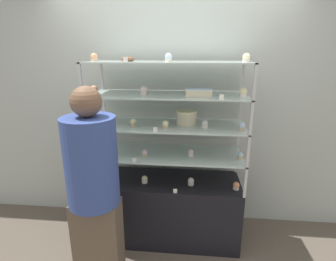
% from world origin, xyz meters
% --- Properties ---
extents(ground_plane, '(20.00, 20.00, 0.00)m').
position_xyz_m(ground_plane, '(0.00, 0.00, 0.00)').
color(ground_plane, brown).
extents(back_wall, '(8.00, 0.05, 2.60)m').
position_xyz_m(back_wall, '(0.00, 0.42, 1.30)').
color(back_wall, '#A8B2AD').
rests_on(back_wall, ground_plane).
extents(display_base, '(1.45, 0.55, 0.66)m').
position_xyz_m(display_base, '(0.00, 0.00, 0.33)').
color(display_base, black).
rests_on(display_base, ground_plane).
extents(display_riser_lower, '(1.45, 0.55, 0.29)m').
position_xyz_m(display_riser_lower, '(0.00, 0.00, 0.94)').
color(display_riser_lower, '#B7B7BC').
rests_on(display_riser_lower, display_base).
extents(display_riser_middle, '(1.45, 0.55, 0.29)m').
position_xyz_m(display_riser_middle, '(0.00, 0.00, 1.23)').
color(display_riser_middle, '#B7B7BC').
rests_on(display_riser_middle, display_riser_lower).
extents(display_riser_upper, '(1.45, 0.55, 0.29)m').
position_xyz_m(display_riser_upper, '(0.00, 0.00, 1.53)').
color(display_riser_upper, '#B7B7BC').
rests_on(display_riser_upper, display_riser_middle).
extents(display_riser_top, '(1.45, 0.55, 0.29)m').
position_xyz_m(display_riser_top, '(0.00, 0.00, 1.82)').
color(display_riser_top, '#B7B7BC').
rests_on(display_riser_top, display_riser_upper).
extents(layer_cake_centerpiece, '(0.20, 0.20, 0.13)m').
position_xyz_m(layer_cake_centerpiece, '(0.17, 0.04, 1.32)').
color(layer_cake_centerpiece, beige).
rests_on(layer_cake_centerpiece, display_riser_middle).
extents(sheet_cake_frosted, '(0.23, 0.15, 0.06)m').
position_xyz_m(sheet_cake_frosted, '(0.28, -0.04, 1.57)').
color(sheet_cake_frosted, beige).
rests_on(sheet_cake_frosted, display_riser_upper).
extents(cupcake_0, '(0.06, 0.06, 0.08)m').
position_xyz_m(cupcake_0, '(-0.65, -0.12, 0.70)').
color(cupcake_0, '#CCB28C').
rests_on(cupcake_0, display_base).
extents(cupcake_1, '(0.06, 0.06, 0.08)m').
position_xyz_m(cupcake_1, '(-0.23, -0.08, 0.70)').
color(cupcake_1, white).
rests_on(cupcake_1, display_base).
extents(cupcake_2, '(0.06, 0.06, 0.08)m').
position_xyz_m(cupcake_2, '(0.23, -0.08, 0.70)').
color(cupcake_2, beige).
rests_on(cupcake_2, display_base).
extents(cupcake_3, '(0.06, 0.06, 0.08)m').
position_xyz_m(cupcake_3, '(0.66, -0.13, 0.70)').
color(cupcake_3, beige).
rests_on(cupcake_3, display_base).
extents(price_tag_0, '(0.04, 0.00, 0.04)m').
position_xyz_m(price_tag_0, '(0.09, -0.25, 0.69)').
color(price_tag_0, white).
rests_on(price_tag_0, display_base).
extents(cupcake_4, '(0.05, 0.05, 0.07)m').
position_xyz_m(cupcake_4, '(-0.66, -0.10, 0.99)').
color(cupcake_4, white).
rests_on(cupcake_4, display_riser_lower).
extents(cupcake_5, '(0.05, 0.05, 0.07)m').
position_xyz_m(cupcake_5, '(-0.21, -0.11, 0.99)').
color(cupcake_5, '#CCB28C').
rests_on(cupcake_5, display_riser_lower).
extents(cupcake_6, '(0.05, 0.05, 0.07)m').
position_xyz_m(cupcake_6, '(0.23, -0.05, 0.99)').
color(cupcake_6, white).
rests_on(cupcake_6, display_riser_lower).
extents(cupcake_7, '(0.05, 0.05, 0.07)m').
position_xyz_m(cupcake_7, '(0.68, -0.08, 0.99)').
color(cupcake_7, '#CCB28C').
rests_on(cupcake_7, display_riser_lower).
extents(price_tag_1, '(0.04, 0.00, 0.04)m').
position_xyz_m(price_tag_1, '(-0.28, -0.25, 0.98)').
color(price_tag_1, white).
rests_on(price_tag_1, display_riser_lower).
extents(cupcake_8, '(0.06, 0.06, 0.07)m').
position_xyz_m(cupcake_8, '(-0.65, -0.07, 1.28)').
color(cupcake_8, beige).
rests_on(cupcake_8, display_riser_middle).
extents(cupcake_9, '(0.06, 0.06, 0.07)m').
position_xyz_m(cupcake_9, '(-0.32, -0.08, 1.28)').
color(cupcake_9, '#CCB28C').
rests_on(cupcake_9, display_riser_middle).
extents(cupcake_10, '(0.06, 0.06, 0.07)m').
position_xyz_m(cupcake_10, '(-0.01, -0.12, 1.28)').
color(cupcake_10, '#CCB28C').
rests_on(cupcake_10, display_riser_middle).
extents(cupcake_11, '(0.06, 0.06, 0.07)m').
position_xyz_m(cupcake_11, '(0.35, -0.07, 1.28)').
color(cupcake_11, white).
rests_on(cupcake_11, display_riser_middle).
extents(cupcake_12, '(0.06, 0.06, 0.07)m').
position_xyz_m(cupcake_12, '(0.67, -0.12, 1.28)').
color(cupcake_12, '#CCB28C').
rests_on(cupcake_12, display_riser_middle).
extents(price_tag_2, '(0.04, 0.00, 0.04)m').
position_xyz_m(price_tag_2, '(-0.08, -0.25, 1.27)').
color(price_tag_2, white).
rests_on(price_tag_2, display_riser_middle).
extents(cupcake_13, '(0.07, 0.07, 0.08)m').
position_xyz_m(cupcake_13, '(-0.68, -0.07, 1.58)').
color(cupcake_13, '#CCB28C').
rests_on(cupcake_13, display_riser_upper).
extents(cupcake_14, '(0.07, 0.07, 0.08)m').
position_xyz_m(cupcake_14, '(-0.22, -0.06, 1.58)').
color(cupcake_14, beige).
rests_on(cupcake_14, display_riser_upper).
extents(cupcake_15, '(0.07, 0.07, 0.08)m').
position_xyz_m(cupcake_15, '(0.66, -0.11, 1.58)').
color(cupcake_15, white).
rests_on(cupcake_15, display_riser_upper).
extents(price_tag_3, '(0.04, 0.00, 0.04)m').
position_xyz_m(price_tag_3, '(0.46, -0.25, 1.56)').
color(price_tag_3, white).
rests_on(price_tag_3, display_riser_upper).
extents(cupcake_16, '(0.06, 0.06, 0.07)m').
position_xyz_m(cupcake_16, '(-0.66, -0.06, 1.87)').
color(cupcake_16, '#CCB28C').
rests_on(cupcake_16, display_riser_top).
extents(cupcake_17, '(0.06, 0.06, 0.07)m').
position_xyz_m(cupcake_17, '(0.01, -0.07, 1.87)').
color(cupcake_17, beige).
rests_on(cupcake_17, display_riser_top).
extents(cupcake_18, '(0.06, 0.06, 0.07)m').
position_xyz_m(cupcake_18, '(0.66, -0.13, 1.87)').
color(cupcake_18, beige).
rests_on(cupcake_18, display_riser_top).
extents(price_tag_4, '(0.04, 0.00, 0.04)m').
position_xyz_m(price_tag_4, '(-0.32, -0.25, 1.86)').
color(price_tag_4, white).
rests_on(price_tag_4, display_riser_top).
extents(donut_glazed, '(0.12, 0.12, 0.04)m').
position_xyz_m(donut_glazed, '(-0.38, 0.04, 1.85)').
color(donut_glazed, brown).
rests_on(donut_glazed, display_riser_top).
extents(customer_figure, '(0.40, 0.40, 1.69)m').
position_xyz_m(customer_figure, '(-0.51, -0.66, 0.91)').
color(customer_figure, brown).
rests_on(customer_figure, ground_plane).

